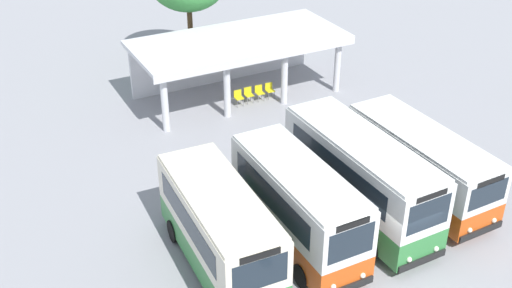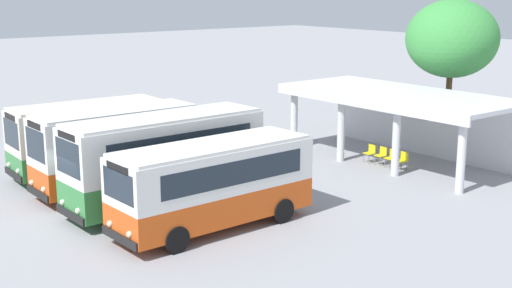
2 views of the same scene
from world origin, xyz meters
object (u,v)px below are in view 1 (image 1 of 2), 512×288
object	(u,v)px
city_bus_nearest_orange	(220,226)
city_bus_middle_cream	(360,175)
waiting_chair_end_by_column	(238,96)
waiting_chair_fourth_seat	(269,89)
city_bus_fourth_amber	(420,161)
waiting_chair_middle_seat	(259,91)
waiting_chair_second_from_end	(248,93)
city_bus_second_in_row	(298,204)

from	to	relation	value
city_bus_nearest_orange	city_bus_middle_cream	bearing A→B (deg)	2.12
waiting_chair_end_by_column	waiting_chair_fourth_seat	bearing A→B (deg)	1.33
waiting_chair_end_by_column	city_bus_middle_cream	bearing A→B (deg)	-90.81
city_bus_middle_cream	waiting_chair_end_by_column	bearing A→B (deg)	89.19
waiting_chair_fourth_seat	city_bus_fourth_amber	bearing A→B (deg)	-84.94
city_bus_fourth_amber	waiting_chair_middle_seat	xyz separation A→B (m)	(-1.65, 11.33, -1.18)
city_bus_middle_cream	waiting_chair_fourth_seat	world-z (taller)	city_bus_middle_cream
waiting_chair_end_by_column	waiting_chair_second_from_end	distance (m)	0.65
city_bus_second_in_row	city_bus_middle_cream	world-z (taller)	city_bus_middle_cream
waiting_chair_fourth_seat	city_bus_nearest_orange	bearing A→B (deg)	-125.71
city_bus_second_in_row	city_bus_fourth_amber	world-z (taller)	city_bus_second_in_row
city_bus_middle_cream	waiting_chair_end_by_column	distance (m)	11.43
city_bus_nearest_orange	waiting_chair_end_by_column	distance (m)	13.28
city_bus_fourth_amber	waiting_chair_end_by_column	world-z (taller)	city_bus_fourth_amber
city_bus_nearest_orange	waiting_chair_middle_seat	distance (m)	13.98
city_bus_nearest_orange	city_bus_fourth_amber	bearing A→B (deg)	1.66
city_bus_second_in_row	waiting_chair_fourth_seat	size ratio (longest dim) A/B	8.06
waiting_chair_end_by_column	waiting_chair_second_from_end	world-z (taller)	same
city_bus_fourth_amber	waiting_chair_fourth_seat	xyz separation A→B (m)	(-1.00, 11.34, -1.18)
city_bus_fourth_amber	waiting_chair_second_from_end	bearing A→B (deg)	101.46
city_bus_second_in_row	city_bus_middle_cream	size ratio (longest dim) A/B	0.87
waiting_chair_fourth_seat	waiting_chair_middle_seat	bearing A→B (deg)	-179.10
city_bus_middle_cream	waiting_chair_end_by_column	xyz separation A→B (m)	(0.16, 11.34, -1.45)
city_bus_middle_cream	city_bus_nearest_orange	bearing A→B (deg)	-177.88
city_bus_second_in_row	waiting_chair_second_from_end	bearing A→B (deg)	71.65
city_bus_second_in_row	waiting_chair_second_from_end	world-z (taller)	city_bus_second_in_row
city_bus_middle_cream	waiting_chair_middle_seat	xyz separation A→B (m)	(1.46, 11.37, -1.45)
waiting_chair_second_from_end	waiting_chair_fourth_seat	world-z (taller)	same
city_bus_fourth_amber	waiting_chair_second_from_end	distance (m)	11.66
city_bus_middle_cream	city_bus_fourth_amber	bearing A→B (deg)	0.76
waiting_chair_middle_seat	waiting_chair_second_from_end	bearing A→B (deg)	176.60
waiting_chair_second_from_end	waiting_chair_fourth_seat	xyz separation A→B (m)	(1.30, -0.03, 0.00)
city_bus_nearest_orange	city_bus_second_in_row	distance (m)	3.12
waiting_chair_second_from_end	city_bus_nearest_orange	bearing A→B (deg)	-121.18
city_bus_fourth_amber	waiting_chair_end_by_column	size ratio (longest dim) A/B	8.71
city_bus_second_in_row	waiting_chair_end_by_column	distance (m)	12.29
city_bus_second_in_row	waiting_chair_second_from_end	distance (m)	12.55
waiting_chair_second_from_end	city_bus_fourth_amber	bearing A→B (deg)	-78.54
city_bus_fourth_amber	waiting_chair_end_by_column	xyz separation A→B (m)	(-2.96, 11.30, -1.18)
city_bus_fourth_amber	city_bus_second_in_row	bearing A→B (deg)	-175.67
city_bus_middle_cream	waiting_chair_end_by_column	size ratio (longest dim) A/B	9.26
city_bus_second_in_row	waiting_chair_second_from_end	size ratio (longest dim) A/B	8.06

